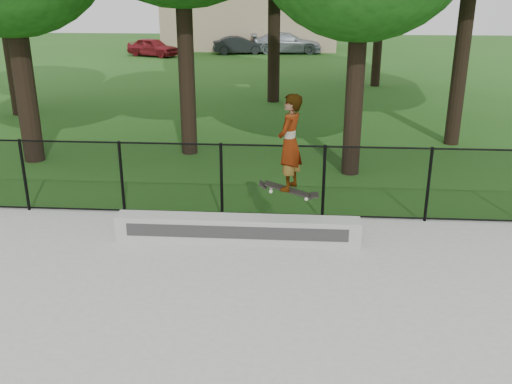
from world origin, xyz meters
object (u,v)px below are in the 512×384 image
Objects in this scene: car_a at (153,47)px; car_b at (239,45)px; skater_airborne at (290,145)px; car_c at (287,43)px; grind_ledge at (237,229)px.

car_a reaches higher than car_b.
skater_airborne is at bearing 176.09° from car_b.
car_a is 1.88× the size of skater_airborne.
car_b is (5.42, 1.69, -0.01)m from car_a.
car_b is 0.73× the size of car_c.
car_c is at bearing -89.34° from car_b.
skater_airborne is at bearing -137.53° from car_a.
car_a is (-8.32, 27.67, 0.29)m from grind_ledge.
grind_ledge is 1.39× the size of car_b.
car_a is at bearing 100.75° from car_c.
skater_airborne is (0.68, -30.22, 1.26)m from car_c.
car_c is 30.25m from skater_airborne.
skater_airborne reaches higher than grind_ledge.
car_b is at bearing 97.29° from car_c.
grind_ledge is 1.28× the size of car_a.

